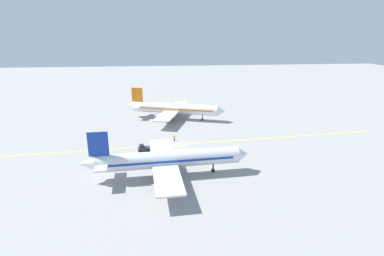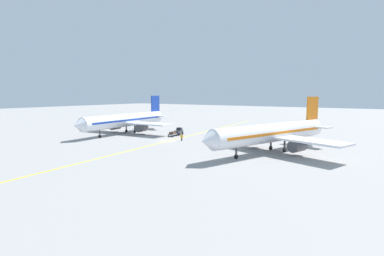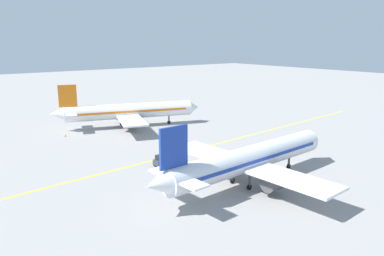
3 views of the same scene
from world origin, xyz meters
name	(u,v)px [view 3 (image 3 of 3)]	position (x,y,z in m)	size (l,w,h in m)	color
ground_plane	(193,150)	(0.00, 0.00, 0.00)	(400.00, 400.00, 0.00)	gray
apron_yellow_centreline	(193,150)	(0.00, 0.00, 0.00)	(0.40, 120.00, 0.01)	yellow
airplane_at_gate	(128,111)	(-25.25, -0.19, 3.71)	(28.21, 34.60, 10.60)	white
airplane_adjacent_stand	(249,159)	(18.44, -3.98, 3.71)	(28.28, 35.54, 10.60)	silver
baggage_tug_dark	(162,161)	(4.28, -9.61, 0.90)	(2.09, 3.18, 2.11)	#333842
baggage_cart_trailing	(177,157)	(3.83, -6.34, 0.76)	(1.74, 2.77, 1.24)	gray
ground_crew_worker	(179,144)	(-2.70, -1.37, 0.91)	(0.42, 0.46, 1.68)	#23232D
traffic_cone_near_nose	(144,134)	(-15.23, -1.75, 0.28)	(0.32, 0.32, 0.55)	orange
traffic_cone_mid_apron	(65,135)	(-24.89, -15.77, 0.28)	(0.32, 0.32, 0.55)	orange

